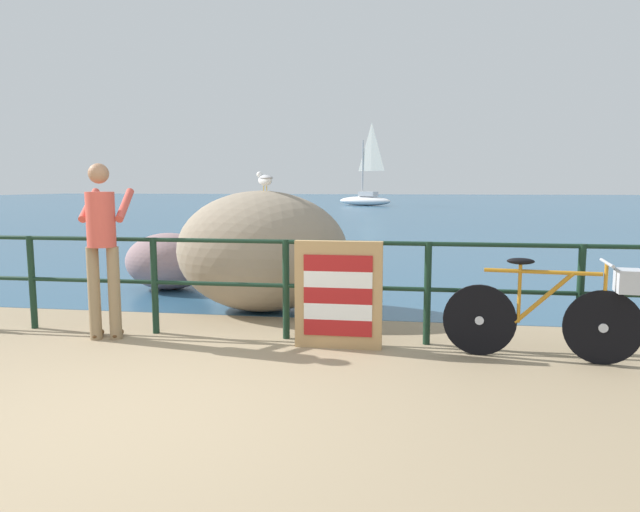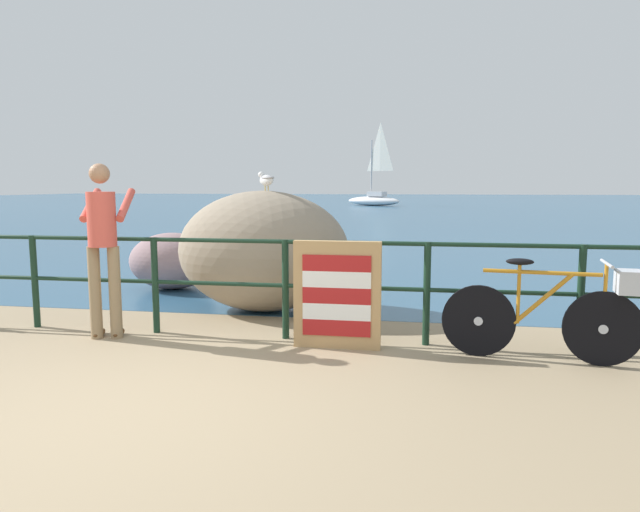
{
  "view_description": "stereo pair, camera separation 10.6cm",
  "coord_description": "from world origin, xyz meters",
  "views": [
    {
      "loc": [
        1.91,
        -3.55,
        1.57
      ],
      "look_at": [
        1.0,
        2.43,
        0.81
      ],
      "focal_mm": 31.91,
      "sensor_mm": 36.0,
      "label": 1
    },
    {
      "loc": [
        2.01,
        -3.53,
        1.57
      ],
      "look_at": [
        1.0,
        2.43,
        0.81
      ],
      "focal_mm": 31.91,
      "sensor_mm": 36.0,
      "label": 2
    }
  ],
  "objects": [
    {
      "name": "breakwater_boulder_left",
      "position": [
        -1.62,
        4.5,
        0.43
      ],
      "size": [
        1.3,
        1.11,
        0.85
      ],
      "color": "gray",
      "rests_on": "ground"
    },
    {
      "name": "promenade_railing",
      "position": [
        0.0,
        2.03,
        0.64
      ],
      "size": [
        9.98,
        0.07,
        1.02
      ],
      "color": "black",
      "rests_on": "ground_plane"
    },
    {
      "name": "seagull",
      "position": [
        0.2,
        3.24,
        1.64
      ],
      "size": [
        0.3,
        0.28,
        0.23
      ],
      "rotation": [
        0.0,
        0.0,
        2.4
      ],
      "color": "gold",
      "rests_on": "breakwater_boulder_main"
    },
    {
      "name": "person_at_railing",
      "position": [
        -1.12,
        1.75,
        0.99
      ],
      "size": [
        0.54,
        0.67,
        1.78
      ],
      "rotation": [
        0.0,
        0.0,
        1.8
      ],
      "color": "#8C7251",
      "rests_on": "ground_plane"
    },
    {
      "name": "bicycle",
      "position": [
        3.25,
        1.66,
        0.46
      ],
      "size": [
        1.69,
        0.48,
        0.92
      ],
      "rotation": [
        0.0,
        0.0,
        -0.12
      ],
      "color": "black",
      "rests_on": "ground_plane"
    },
    {
      "name": "ground_plane",
      "position": [
        0.0,
        20.0,
        -0.05
      ],
      "size": [
        120.0,
        120.0,
        0.1
      ],
      "primitive_type": "cube",
      "color": "#937F60"
    },
    {
      "name": "breakwater_boulder_main",
      "position": [
        0.14,
        3.27,
        0.75
      ],
      "size": [
        2.14,
        1.53,
        1.5
      ],
      "color": "gray",
      "rests_on": "ground"
    },
    {
      "name": "sea_surface",
      "position": [
        0.0,
        47.95,
        0.0
      ],
      "size": [
        120.0,
        90.0,
        0.01
      ],
      "primitive_type": "cube",
      "color": "#2D5675",
      "rests_on": "ground_plane"
    },
    {
      "name": "folded_deckchair_stack",
      "position": [
        1.27,
        1.78,
        0.52
      ],
      "size": [
        0.84,
        0.1,
        1.04
      ],
      "color": "tan",
      "rests_on": "ground_plane"
    },
    {
      "name": "sailboat",
      "position": [
        -1.18,
        39.57,
        0.71
      ],
      "size": [
        4.51,
        3.16,
        6.16
      ],
      "rotation": [
        0.0,
        0.0,
        2.67
      ],
      "color": "white",
      "rests_on": "sea_surface"
    }
  ]
}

